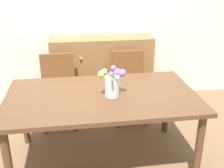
{
  "coord_description": "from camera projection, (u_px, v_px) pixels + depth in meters",
  "views": [
    {
      "loc": [
        -0.25,
        -2.36,
        1.85
      ],
      "look_at": [
        0.09,
        -0.04,
        0.87
      ],
      "focal_mm": 44.09,
      "sensor_mm": 36.0,
      "label": 1
    }
  ],
  "objects": [
    {
      "name": "dining_table",
      "position": [
        102.0,
        102.0,
        2.64
      ],
      "size": [
        1.81,
        1.04,
        0.75
      ],
      "color": "brown",
      "rests_on": "ground_plane"
    },
    {
      "name": "dresser",
      "position": [
        102.0,
        72.0,
        3.94
      ],
      "size": [
        1.4,
        0.47,
        1.0
      ],
      "color": "olive",
      "rests_on": "ground_plane"
    },
    {
      "name": "chair_right",
      "position": [
        129.0,
        81.0,
        3.55
      ],
      "size": [
        0.42,
        0.42,
        0.9
      ],
      "rotation": [
        0.0,
        0.0,
        3.14
      ],
      "color": "brown",
      "rests_on": "ground_plane"
    },
    {
      "name": "chair_left",
      "position": [
        58.0,
        85.0,
        3.43
      ],
      "size": [
        0.42,
        0.42,
        0.9
      ],
      "rotation": [
        0.0,
        0.0,
        3.14
      ],
      "color": "brown",
      "rests_on": "ground_plane"
    },
    {
      "name": "ground_plane",
      "position": [
        103.0,
        159.0,
        2.9
      ],
      "size": [
        12.0,
        12.0,
        0.0
      ],
      "primitive_type": "plane",
      "color": "brown"
    },
    {
      "name": "back_wall",
      "position": [
        88.0,
        5.0,
        3.83
      ],
      "size": [
        7.0,
        0.1,
        2.8
      ],
      "primitive_type": "cube",
      "color": "silver",
      "rests_on": "ground_plane"
    },
    {
      "name": "flower_vase",
      "position": [
        112.0,
        82.0,
        2.54
      ],
      "size": [
        0.27,
        0.25,
        0.32
      ],
      "color": "silver",
      "rests_on": "dining_table"
    }
  ]
}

